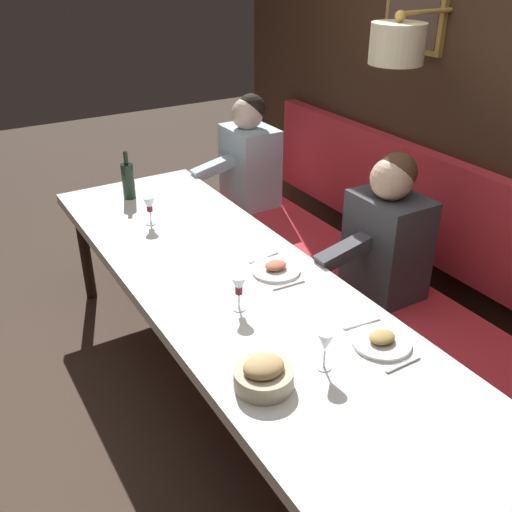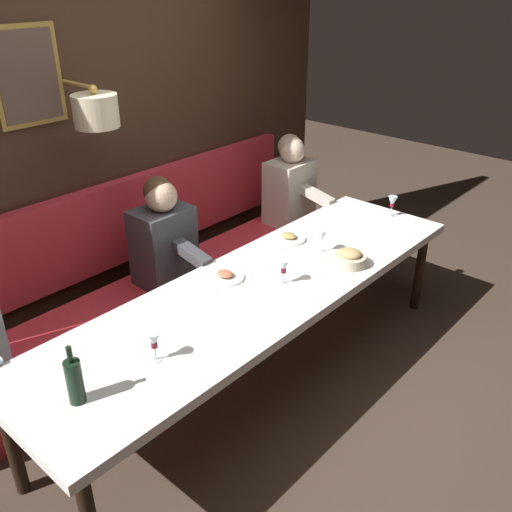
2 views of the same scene
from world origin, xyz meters
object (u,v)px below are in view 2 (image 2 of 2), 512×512
object	(u,v)px
diner_near	(163,235)
wine_glass_3	(322,237)
dining_table	(261,293)
wine_glass_1	(284,267)
wine_glass_0	(154,341)
diner_nearest	(290,183)
bread_bowl	(349,258)
wine_bottle	(75,381)
wine_glass_2	(392,202)

from	to	relation	value
diner_near	wine_glass_3	distance (m)	1.11
dining_table	wine_glass_1	xyz separation A→B (m)	(-0.09, -0.11, 0.17)
wine_glass_0	dining_table	bearing A→B (deg)	-83.97
diner_nearest	bread_bowl	world-z (taller)	diner_nearest
dining_table	diner_near	bearing A→B (deg)	2.02
wine_glass_0	wine_bottle	size ratio (longest dim) A/B	0.55
diner_near	wine_glass_2	xyz separation A→B (m)	(-0.94, -1.53, 0.04)
wine_glass_2	wine_glass_3	size ratio (longest dim) A/B	1.00
wine_glass_0	wine_bottle	world-z (taller)	wine_bottle
diner_nearest	wine_bottle	distance (m)	2.89
diner_nearest	wine_glass_1	world-z (taller)	diner_nearest
bread_bowl	wine_glass_3	bearing A→B (deg)	-7.16
diner_near	wine_glass_3	size ratio (longest dim) A/B	4.82
wine_glass_3	wine_glass_2	bearing A→B (deg)	-92.87
diner_nearest	wine_glass_3	size ratio (longest dim) A/B	4.82
dining_table	wine_glass_2	xyz separation A→B (m)	(-0.06, -1.49, 0.17)
diner_near	wine_bottle	xyz separation A→B (m)	(-0.95, 1.30, 0.04)
dining_table	wine_glass_0	distance (m)	0.93
diner_near	bread_bowl	world-z (taller)	diner_near
diner_nearest	diner_near	xyz separation A→B (m)	(0.00, 1.43, 0.00)
wine_glass_0	wine_glass_3	world-z (taller)	same
wine_glass_2	bread_bowl	world-z (taller)	wine_glass_2
dining_table	wine_bottle	bearing A→B (deg)	92.83
diner_nearest	wine_glass_0	size ratio (longest dim) A/B	4.82
wine_glass_1	wine_glass_3	world-z (taller)	same
diner_nearest	wine_glass_3	world-z (taller)	diner_nearest
wine_bottle	dining_table	bearing A→B (deg)	-87.17
wine_glass_0	bread_bowl	world-z (taller)	wine_glass_0
wine_glass_0	bread_bowl	distance (m)	1.50
dining_table	diner_near	xyz separation A→B (m)	(0.88, 0.03, 0.13)
dining_table	wine_glass_2	size ratio (longest dim) A/B	19.74
wine_glass_1	wine_glass_0	bearing A→B (deg)	90.18
wine_glass_3	diner_nearest	bearing A→B (deg)	-41.11
diner_near	wine_glass_3	world-z (taller)	diner_near
diner_near	bread_bowl	bearing A→B (deg)	-151.63
dining_table	wine_glass_0	world-z (taller)	wine_glass_0
wine_bottle	bread_bowl	world-z (taller)	wine_bottle
wine_bottle	bread_bowl	size ratio (longest dim) A/B	1.36
wine_glass_3	wine_bottle	size ratio (longest dim) A/B	0.55
wine_glass_1	wine_bottle	distance (m)	1.44
wine_glass_0	wine_glass_2	distance (m)	2.40
dining_table	wine_glass_3	size ratio (longest dim) A/B	19.74
diner_nearest	wine_glass_2	world-z (taller)	diner_nearest
diner_nearest	wine_glass_0	world-z (taller)	diner_nearest
wine_glass_3	bread_bowl	distance (m)	0.26
dining_table	bread_bowl	bearing A→B (deg)	-114.02
wine_glass_0	diner_near	bearing A→B (deg)	-41.80
diner_near	wine_glass_2	size ratio (longest dim) A/B	4.82
wine_glass_2	dining_table	bearing A→B (deg)	87.80
dining_table	wine_bottle	world-z (taller)	wine_bottle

